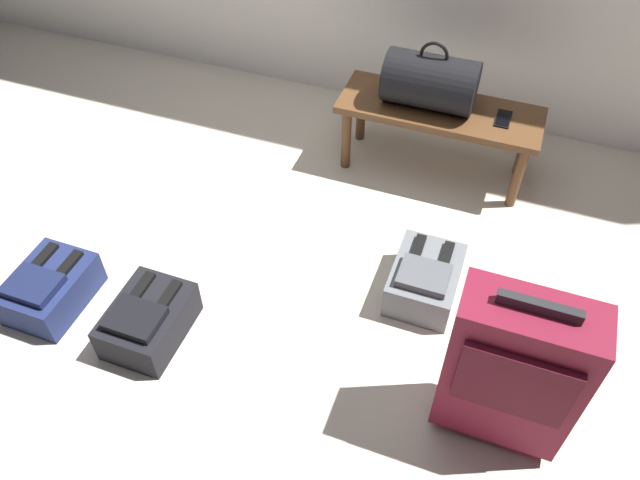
{
  "coord_description": "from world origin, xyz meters",
  "views": [
    {
      "loc": [
        0.91,
        -1.6,
        2.18
      ],
      "look_at": [
        0.29,
        0.1,
        0.25
      ],
      "focal_mm": 34.95,
      "sensor_mm": 36.0,
      "label": 1
    }
  ],
  "objects_px": {
    "bench": "(439,117)",
    "backpack_grey": "(425,279)",
    "cell_phone": "(503,119)",
    "suitcase_upright_burgundy": "(513,370)",
    "backpack_navy": "(50,288)",
    "duffel_bag_black": "(430,81)",
    "backpack_dark": "(148,320)"
  },
  "relations": [
    {
      "from": "cell_phone",
      "to": "backpack_navy",
      "type": "height_order",
      "value": "cell_phone"
    },
    {
      "from": "duffel_bag_black",
      "to": "suitcase_upright_burgundy",
      "type": "xyz_separation_m",
      "value": [
        0.62,
        -1.37,
        -0.15
      ]
    },
    {
      "from": "duffel_bag_black",
      "to": "backpack_navy",
      "type": "height_order",
      "value": "duffel_bag_black"
    },
    {
      "from": "bench",
      "to": "cell_phone",
      "type": "xyz_separation_m",
      "value": [
        0.3,
        0.0,
        0.07
      ]
    },
    {
      "from": "duffel_bag_black",
      "to": "backpack_dark",
      "type": "height_order",
      "value": "duffel_bag_black"
    },
    {
      "from": "bench",
      "to": "suitcase_upright_burgundy",
      "type": "xyz_separation_m",
      "value": [
        0.55,
        -1.37,
        0.05
      ]
    },
    {
      "from": "backpack_navy",
      "to": "backpack_grey",
      "type": "distance_m",
      "value": 1.62
    },
    {
      "from": "bench",
      "to": "suitcase_upright_burgundy",
      "type": "bearing_deg",
      "value": -68.1
    },
    {
      "from": "duffel_bag_black",
      "to": "backpack_dark",
      "type": "bearing_deg",
      "value": -118.45
    },
    {
      "from": "bench",
      "to": "backpack_grey",
      "type": "height_order",
      "value": "bench"
    },
    {
      "from": "backpack_grey",
      "to": "cell_phone",
      "type": "bearing_deg",
      "value": 80.43
    },
    {
      "from": "bench",
      "to": "backpack_navy",
      "type": "distance_m",
      "value": 1.99
    },
    {
      "from": "cell_phone",
      "to": "backpack_dark",
      "type": "relative_size",
      "value": 0.38
    },
    {
      "from": "backpack_grey",
      "to": "suitcase_upright_burgundy",
      "type": "bearing_deg",
      "value": -53.57
    },
    {
      "from": "bench",
      "to": "cell_phone",
      "type": "distance_m",
      "value": 0.31
    },
    {
      "from": "duffel_bag_black",
      "to": "suitcase_upright_burgundy",
      "type": "bearing_deg",
      "value": -65.64
    },
    {
      "from": "backpack_dark",
      "to": "backpack_grey",
      "type": "bearing_deg",
      "value": 30.81
    },
    {
      "from": "backpack_navy",
      "to": "backpack_grey",
      "type": "bearing_deg",
      "value": 21.98
    },
    {
      "from": "bench",
      "to": "backpack_grey",
      "type": "distance_m",
      "value": 0.89
    },
    {
      "from": "backpack_dark",
      "to": "cell_phone",
      "type": "bearing_deg",
      "value": 51.43
    },
    {
      "from": "bench",
      "to": "backpack_dark",
      "type": "relative_size",
      "value": 2.63
    },
    {
      "from": "backpack_navy",
      "to": "backpack_dark",
      "type": "relative_size",
      "value": 1.0
    },
    {
      "from": "bench",
      "to": "duffel_bag_black",
      "type": "distance_m",
      "value": 0.2
    },
    {
      "from": "duffel_bag_black",
      "to": "suitcase_upright_burgundy",
      "type": "relative_size",
      "value": 0.59
    },
    {
      "from": "backpack_dark",
      "to": "backpack_grey",
      "type": "height_order",
      "value": "same"
    },
    {
      "from": "duffel_bag_black",
      "to": "cell_phone",
      "type": "xyz_separation_m",
      "value": [
        0.37,
        0.0,
        -0.13
      ]
    },
    {
      "from": "bench",
      "to": "duffel_bag_black",
      "type": "bearing_deg",
      "value": 180.0
    },
    {
      "from": "cell_phone",
      "to": "suitcase_upright_burgundy",
      "type": "relative_size",
      "value": 0.19
    },
    {
      "from": "cell_phone",
      "to": "suitcase_upright_burgundy",
      "type": "bearing_deg",
      "value": -79.83
    },
    {
      "from": "suitcase_upright_burgundy",
      "to": "backpack_dark",
      "type": "distance_m",
      "value": 1.44
    },
    {
      "from": "suitcase_upright_burgundy",
      "to": "backpack_dark",
      "type": "xyz_separation_m",
      "value": [
        -1.4,
        -0.08,
        -0.29
      ]
    },
    {
      "from": "bench",
      "to": "cell_phone",
      "type": "bearing_deg",
      "value": 0.87
    }
  ]
}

